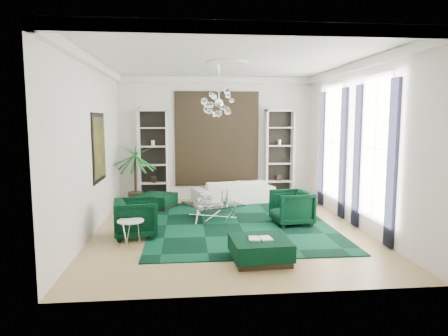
{
  "coord_description": "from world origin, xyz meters",
  "views": [
    {
      "loc": [
        -0.98,
        -8.9,
        2.5
      ],
      "look_at": [
        -0.06,
        0.5,
        1.35
      ],
      "focal_mm": 32.0,
      "sensor_mm": 36.0,
      "label": 1
    }
  ],
  "objects": [
    {
      "name": "armchair_right",
      "position": [
        1.53,
        0.24,
        0.41
      ],
      "size": [
        0.97,
        0.95,
        0.81
      ],
      "primitive_type": "imported",
      "rotation": [
        0.0,
        0.0,
        -1.48
      ],
      "color": "black",
      "rests_on": "floor"
    },
    {
      "name": "table_plant",
      "position": [
        -0.01,
        0.64,
        0.53
      ],
      "size": [
        0.17,
        0.15,
        0.24
      ],
      "primitive_type": "imported",
      "rotation": [
        0.0,
        0.0,
        0.43
      ],
      "color": "#1D6C24",
      "rests_on": "coffee_table"
    },
    {
      "name": "ceiling",
      "position": [
        0.0,
        0.0,
        3.81
      ],
      "size": [
        6.0,
        7.0,
        0.02
      ],
      "primitive_type": "cube",
      "color": "white",
      "rests_on": "ground"
    },
    {
      "name": "armchair_left",
      "position": [
        -2.05,
        -0.43,
        0.41
      ],
      "size": [
        1.01,
        0.99,
        0.81
      ],
      "primitive_type": "imported",
      "rotation": [
        0.0,
        0.0,
        1.72
      ],
      "color": "black",
      "rests_on": "floor"
    },
    {
      "name": "sofa",
      "position": [
        0.44,
        2.82,
        0.35
      ],
      "size": [
        2.54,
        1.45,
        0.7
      ],
      "primitive_type": "imported",
      "rotation": [
        0.0,
        0.0,
        3.37
      ],
      "color": "white",
      "rests_on": "floor"
    },
    {
      "name": "curtain_near_a",
      "position": [
        2.96,
        -1.68,
        1.65
      ],
      "size": [
        0.07,
        0.3,
        3.25
      ],
      "primitive_type": "cube",
      "color": "black",
      "rests_on": "floor"
    },
    {
      "name": "tapestry",
      "position": [
        0.0,
        3.46,
        1.9
      ],
      "size": [
        2.5,
        0.06,
        2.8
      ],
      "primitive_type": "cube",
      "color": "black",
      "rests_on": "wall_back"
    },
    {
      "name": "painting",
      "position": [
        -2.97,
        0.6,
        1.85
      ],
      "size": [
        0.04,
        1.3,
        1.6
      ],
      "primitive_type": "cube",
      "color": "black",
      "rests_on": "wall_left"
    },
    {
      "name": "shelving_right",
      "position": [
        1.95,
        3.31,
        1.4
      ],
      "size": [
        0.9,
        0.38,
        2.8
      ],
      "primitive_type": null,
      "color": "white",
      "rests_on": "floor"
    },
    {
      "name": "shelving_left",
      "position": [
        -1.95,
        3.31,
        1.4
      ],
      "size": [
        0.9,
        0.38,
        2.8
      ],
      "primitive_type": null,
      "color": "white",
      "rests_on": "floor"
    },
    {
      "name": "rug",
      "position": [
        0.29,
        0.36,
        0.01
      ],
      "size": [
        4.2,
        5.0,
        0.02
      ],
      "primitive_type": "cube",
      "color": "black",
      "rests_on": "floor"
    },
    {
      "name": "palm",
      "position": [
        -2.43,
        2.71,
        1.2
      ],
      "size": [
        1.96,
        1.96,
        2.4
      ],
      "primitive_type": null,
      "rotation": [
        0.0,
        0.0,
        -0.39
      ],
      "color": "#1D6C24",
      "rests_on": "floor"
    },
    {
      "name": "window_far",
      "position": [
        2.99,
        1.5,
        1.9
      ],
      "size": [
        0.03,
        1.1,
        2.9
      ],
      "primitive_type": "cube",
      "color": "white",
      "rests_on": "wall_right"
    },
    {
      "name": "ceiling_medallion",
      "position": [
        0.0,
        0.3,
        3.77
      ],
      "size": [
        0.9,
        0.9,
        0.05
      ],
      "primitive_type": "cylinder",
      "color": "white",
      "rests_on": "ceiling"
    },
    {
      "name": "side_table",
      "position": [
        -2.07,
        -1.05,
        0.25
      ],
      "size": [
        0.58,
        0.58,
        0.5
      ],
      "primitive_type": "cylinder",
      "rotation": [
        0.0,
        0.0,
        -0.13
      ],
      "color": "white",
      "rests_on": "floor"
    },
    {
      "name": "book",
      "position": [
        0.32,
        -2.15,
        0.42
      ],
      "size": [
        0.42,
        0.28,
        0.03
      ],
      "primitive_type": "cube",
      "color": "white",
      "rests_on": "ottoman_front"
    },
    {
      "name": "curtain_far_b",
      "position": [
        2.96,
        2.28,
        1.65
      ],
      "size": [
        0.07,
        0.3,
        3.25
      ],
      "primitive_type": "cube",
      "color": "black",
      "rests_on": "floor"
    },
    {
      "name": "wall_front",
      "position": [
        0.0,
        -3.51,
        1.9
      ],
      "size": [
        6.0,
        0.02,
        3.8
      ],
      "primitive_type": "cube",
      "color": "silver",
      "rests_on": "ground"
    },
    {
      "name": "wall_left",
      "position": [
        -3.01,
        0.0,
        1.9
      ],
      "size": [
        0.02,
        7.0,
        3.8
      ],
      "primitive_type": "cube",
      "color": "silver",
      "rests_on": "ground"
    },
    {
      "name": "ottoman_side",
      "position": [
        -1.79,
        2.31,
        0.2
      ],
      "size": [
        1.17,
        1.17,
        0.4
      ],
      "primitive_type": "cube",
      "rotation": [
        0.0,
        0.0,
        -0.39
      ],
      "color": "black",
      "rests_on": "floor"
    },
    {
      "name": "crown_molding",
      "position": [
        0.0,
        0.0,
        3.7
      ],
      "size": [
        6.0,
        7.0,
        0.18
      ],
      "primitive_type": null,
      "color": "white",
      "rests_on": "ceiling"
    },
    {
      "name": "window_near",
      "position": [
        2.99,
        -0.9,
        1.9
      ],
      "size": [
        0.03,
        1.1,
        2.9
      ],
      "primitive_type": "cube",
      "color": "white",
      "rests_on": "wall_right"
    },
    {
      "name": "curtain_near_b",
      "position": [
        2.96,
        -0.12,
        1.65
      ],
      "size": [
        0.07,
        0.3,
        3.25
      ],
      "primitive_type": "cube",
      "color": "black",
      "rests_on": "floor"
    },
    {
      "name": "floor",
      "position": [
        0.0,
        0.0,
        -0.01
      ],
      "size": [
        6.0,
        7.0,
        0.02
      ],
      "primitive_type": "cube",
      "color": "tan",
      "rests_on": "ground"
    },
    {
      "name": "coffee_table",
      "position": [
        -0.31,
        0.89,
        0.21
      ],
      "size": [
        1.58,
        1.58,
        0.41
      ],
      "primitive_type": null,
      "rotation": [
        0.0,
        0.0,
        0.41
      ],
      "color": "white",
      "rests_on": "floor"
    },
    {
      "name": "ottoman_front",
      "position": [
        0.32,
        -2.15,
        0.2
      ],
      "size": [
        1.06,
        1.06,
        0.4
      ],
      "primitive_type": "cube",
      "rotation": [
        0.0,
        0.0,
        0.06
      ],
      "color": "black",
      "rests_on": "floor"
    },
    {
      "name": "chandelier",
      "position": [
        -0.22,
        0.08,
        2.85
      ],
      "size": [
        1.05,
        1.05,
        0.72
      ],
      "primitive_type": null,
      "rotation": [
        0.0,
        0.0,
        -0.4
      ],
      "color": "white",
      "rests_on": "ceiling"
    },
    {
      "name": "wall_right",
      "position": [
        3.01,
        0.0,
        1.9
      ],
      "size": [
        0.02,
        7.0,
        3.8
      ],
      "primitive_type": "cube",
      "color": "silver",
      "rests_on": "ground"
    },
    {
      "name": "curtain_far_a",
      "position": [
        2.96,
        0.72,
        1.65
      ],
      "size": [
        0.07,
        0.3,
        3.25
      ],
      "primitive_type": "cube",
      "color": "black",
      "rests_on": "floor"
    },
    {
      "name": "wall_back",
      "position": [
        0.0,
        3.51,
        1.9
      ],
      "size": [
        6.0,
        0.02,
        3.8
      ],
      "primitive_type": "cube",
      "color": "silver",
      "rests_on": "ground"
    }
  ]
}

